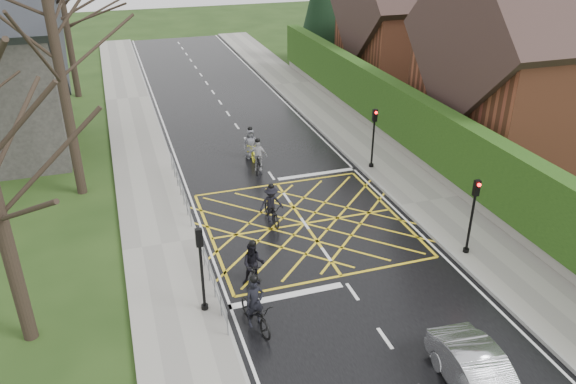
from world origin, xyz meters
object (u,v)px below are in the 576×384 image
cyclist_rear (255,310)px  cyclist_mid (272,208)px  car (481,379)px  cyclist_front (258,159)px  cyclist_lead (251,148)px  cyclist_back (254,268)px

cyclist_rear → cyclist_mid: 6.78m
cyclist_rear → car: size_ratio=0.52×
cyclist_front → cyclist_lead: 1.62m
cyclist_back → cyclist_front: cyclist_back is taller
cyclist_front → cyclist_back: bearing=-83.9°
cyclist_back → cyclist_front: 9.75m
cyclist_mid → car: cyclist_mid is taller
cyclist_back → cyclist_mid: cyclist_back is taller
cyclist_lead → car: 17.95m
cyclist_back → cyclist_mid: bearing=82.2°
cyclist_back → car: bearing=-40.3°
cyclist_rear → cyclist_lead: (3.27, 13.14, -0.01)m
cyclist_rear → cyclist_lead: size_ratio=1.12×
cyclist_front → car: (1.78, -16.25, 0.01)m
cyclist_mid → cyclist_lead: (0.86, 6.81, -0.03)m
cyclist_mid → cyclist_front: (0.83, 5.19, -0.00)m
cyclist_front → car: cyclist_front is taller
cyclist_rear → cyclist_back: size_ratio=1.10×
cyclist_mid → car: bearing=-78.8°
cyclist_lead → car: (1.75, -17.87, 0.04)m
cyclist_back → cyclist_mid: 4.58m
cyclist_back → cyclist_lead: cyclist_back is taller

